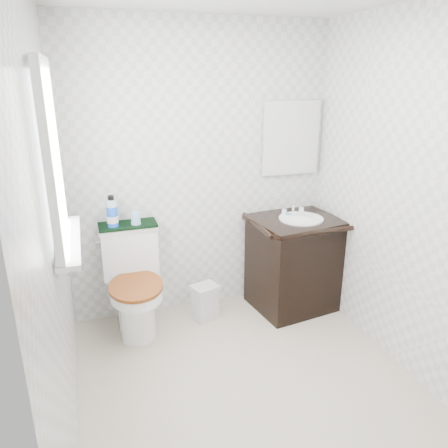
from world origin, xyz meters
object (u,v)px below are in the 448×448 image
vanity (294,261)px  mouthwash_bottle (112,212)px  trash_bin (205,302)px  cup (136,218)px  toilet (134,287)px

vanity → mouthwash_bottle: (-1.49, 0.16, 0.54)m
trash_bin → cup: bearing=165.9°
mouthwash_bottle → toilet: bearing=-41.2°
trash_bin → toilet: bearing=176.6°
toilet → mouthwash_bottle: size_ratio=3.45×
vanity → trash_bin: 0.84m
trash_bin → mouthwash_bottle: (-0.69, 0.13, 0.82)m
mouthwash_bottle → cup: (0.17, -0.00, -0.06)m
vanity → mouthwash_bottle: 1.59m
toilet → cup: bearing=56.9°
toilet → mouthwash_bottle: 0.62m
vanity → cup: (-1.31, 0.16, 0.48)m
vanity → mouthwash_bottle: size_ratio=3.77×
toilet → vanity: size_ratio=0.92×
vanity → cup: 1.40m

